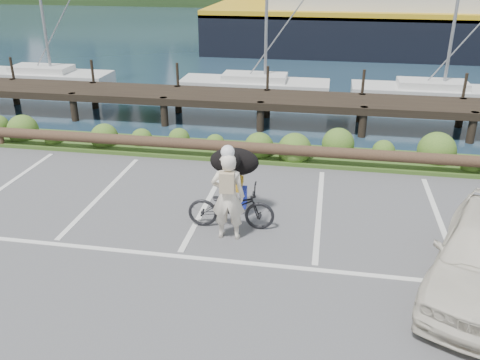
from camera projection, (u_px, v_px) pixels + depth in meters
name	position (u px, v px, depth m)	size (l,w,h in m)	color
ground	(184.00, 246.00, 10.10)	(72.00, 72.00, 0.00)	#4D4D4F
vegetation_strip	(234.00, 151.00, 14.85)	(34.00, 1.60, 0.10)	#3D5B21
log_rail	(229.00, 161.00, 14.24)	(32.00, 0.30, 0.60)	#443021
bicycle	(231.00, 207.00, 10.61)	(0.64, 1.83, 0.96)	black
cyclist	(228.00, 196.00, 10.04)	(0.67, 0.44, 1.85)	#EFE2CA
dog	(234.00, 162.00, 10.82)	(1.06, 0.52, 0.61)	black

